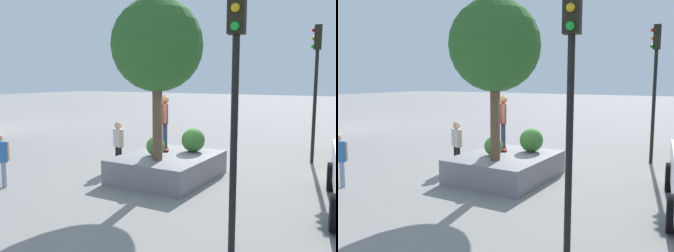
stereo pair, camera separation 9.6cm
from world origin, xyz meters
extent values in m
plane|color=gray|center=(0.00, 0.00, 0.00)|extent=(120.00, 120.00, 0.00)
cube|color=gray|center=(0.51, 0.32, 0.36)|extent=(3.21, 2.58, 0.72)
cylinder|color=brown|center=(1.23, 0.39, 1.99)|extent=(0.28, 0.28, 2.54)
sphere|color=#2D6628|center=(1.23, 0.39, 3.97)|extent=(2.58, 2.58, 2.58)
sphere|color=#4C8C3D|center=(0.74, 0.02, 1.01)|extent=(0.57, 0.57, 0.57)
sphere|color=#3D7A33|center=(-0.36, 0.75, 1.10)|extent=(0.75, 0.75, 0.75)
cube|color=#A51E1E|center=(-0.15, -0.18, 0.79)|extent=(0.78, 0.62, 0.02)
sphere|color=beige|center=(-0.32, -0.39, 0.75)|extent=(0.06, 0.06, 0.06)
sphere|color=beige|center=(-0.41, -0.25, 0.75)|extent=(0.06, 0.06, 0.06)
sphere|color=beige|center=(0.11, -0.10, 0.75)|extent=(0.06, 0.06, 0.06)
sphere|color=beige|center=(0.01, 0.03, 0.75)|extent=(0.06, 0.06, 0.06)
cylinder|color=navy|center=(-0.07, -0.13, 1.20)|extent=(0.15, 0.15, 0.82)
cylinder|color=navy|center=(-0.23, -0.23, 1.20)|extent=(0.15, 0.15, 0.82)
cube|color=#B23338|center=(-0.15, -0.18, 1.93)|extent=(0.49, 0.41, 0.64)
cylinder|color=#9E7251|center=(0.05, -0.05, 1.95)|extent=(0.10, 0.10, 0.60)
cylinder|color=#9E7251|center=(-0.36, -0.31, 1.95)|extent=(0.10, 0.10, 0.60)
sphere|color=#9E7251|center=(-0.15, -0.18, 2.38)|extent=(0.27, 0.27, 0.27)
cylinder|color=black|center=(2.23, 5.20, 0.39)|extent=(0.80, 0.33, 0.78)
cylinder|color=black|center=(-0.67, 4.81, 0.39)|extent=(0.80, 0.33, 0.78)
cylinder|color=black|center=(4.20, 3.74, 1.88)|extent=(0.12, 0.12, 3.75)
cube|color=black|center=(4.20, 3.74, 4.18)|extent=(0.28, 0.32, 0.85)
sphere|color=gold|center=(4.35, 3.77, 4.14)|extent=(0.14, 0.14, 0.14)
sphere|color=green|center=(4.35, 3.77, 3.86)|extent=(0.14, 0.14, 0.14)
cylinder|color=black|center=(-3.87, 3.83, 2.03)|extent=(0.12, 0.12, 4.06)
cube|color=black|center=(-3.87, 3.83, 4.48)|extent=(0.30, 0.27, 0.85)
sphere|color=red|center=(-3.85, 3.68, 4.73)|extent=(0.14, 0.14, 0.14)
sphere|color=gold|center=(-3.85, 3.68, 4.45)|extent=(0.14, 0.14, 0.14)
sphere|color=green|center=(-3.85, 3.68, 4.17)|extent=(0.14, 0.14, 0.14)
cylinder|color=#8C9EB7|center=(3.66, -3.18, 0.37)|extent=(0.13, 0.13, 0.73)
cylinder|color=#D8AD8C|center=(3.57, -3.09, 1.04)|extent=(0.09, 0.09, 0.54)
cylinder|color=black|center=(0.29, -1.81, 0.38)|extent=(0.14, 0.14, 0.77)
cylinder|color=black|center=(0.37, -1.64, 0.38)|extent=(0.14, 0.14, 0.77)
cube|color=silver|center=(0.33, -1.72, 1.07)|extent=(0.36, 0.47, 0.60)
cylinder|color=#D8AD8C|center=(0.23, -1.93, 1.09)|extent=(0.09, 0.09, 0.57)
cylinder|color=#D8AD8C|center=(0.43, -1.52, 1.09)|extent=(0.09, 0.09, 0.57)
sphere|color=#D8AD8C|center=(0.33, -1.72, 1.49)|extent=(0.25, 0.25, 0.25)
camera|label=1|loc=(9.92, 5.80, 3.04)|focal=38.81mm
camera|label=2|loc=(9.88, 5.88, 3.04)|focal=38.81mm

